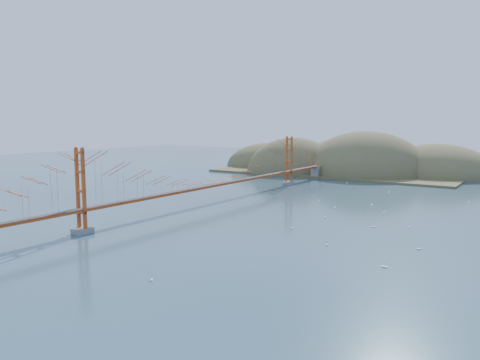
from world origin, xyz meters
The scene contains 18 objects.
ground centered at (0.00, 0.00, 0.00)m, with size 320.00×320.00×0.00m, color #2A4655.
bridge centered at (0.00, 0.18, 7.01)m, with size 2.20×94.40×12.00m.
far_headlands centered at (2.21, 68.52, 0.00)m, with size 84.00×58.00×25.00m.
sailboat_6 centered at (30.24, -17.41, 0.14)m, with size 0.56×0.56×0.58m.
sailboat_14 centered at (21.37, 6.63, 0.14)m, with size 0.50×0.54×0.61m.
sailboat_13 centered at (31.82, -4.40, 0.15)m, with size 0.58×0.58×0.64m.
sailboat_16 centered at (16.20, 11.57, 0.15)m, with size 0.59×0.59×0.64m.
sailboat_12 centered at (10.89, 40.26, 0.14)m, with size 0.51×0.48×0.57m.
sailboat_10 centered at (21.40, -38.68, 0.14)m, with size 0.54×0.54×0.58m.
sailboat_3 centered at (23.95, 30.67, 0.14)m, with size 0.50×0.43×0.57m.
sailboat_2 centered at (38.71, -22.30, 0.16)m, with size 0.64×0.56×0.73m.
sailboat_5 centered at (36.08, -1.63, 0.14)m, with size 0.51×0.54×0.60m.
sailboat_4 centered at (25.77, 13.30, 0.14)m, with size 0.49×0.54×0.61m.
sailboat_1 centered at (23.24, -1.92, 0.14)m, with size 0.53×0.53×0.60m.
sailboat_8 centered at (29.76, 7.73, 0.14)m, with size 0.52×0.52×0.57m.
sailboat_0 centered at (22.46, -11.78, 0.15)m, with size 0.54×0.61×0.69m.
sailboat_9 centered at (40.21, 25.44, 0.16)m, with size 0.56×0.65×0.74m.
sailboat_extra_0 centered at (40.05, -13.03, 0.15)m, with size 0.60×0.60×0.64m.
Camera 1 is at (52.32, -69.88, 15.01)m, focal length 35.00 mm.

